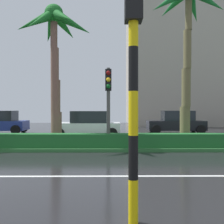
% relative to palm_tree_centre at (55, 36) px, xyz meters
% --- Properties ---
extents(ground_plane, '(90.00, 42.00, 0.10)m').
position_rel_palm_tree_centre_xyz_m(ground_plane, '(-3.22, 1.31, -5.47)').
color(ground_plane, black).
extents(palm_tree_centre, '(3.86, 3.67, 6.80)m').
position_rel_palm_tree_centre_xyz_m(palm_tree_centre, '(0.00, 0.00, 0.00)').
color(palm_tree_centre, brown).
rests_on(palm_tree_centre, median_strip).
extents(palm_tree_centre_right, '(3.75, 3.57, 7.85)m').
position_rel_palm_tree_centre_xyz_m(palm_tree_centre_right, '(6.45, -0.33, 0.88)').
color(palm_tree_centre_right, brown).
rests_on(palm_tree_centre_right, median_strip).
extents(traffic_signal_median_right, '(0.28, 0.43, 3.57)m').
position_rel_palm_tree_centre_xyz_m(traffic_signal_median_right, '(2.63, -1.02, -2.82)').
color(traffic_signal_median_right, '#4C4C47').
rests_on(traffic_signal_median_right, median_strip).
extents(traffic_signal_foreground, '(0.28, 0.43, 4.31)m').
position_rel_palm_tree_centre_xyz_m(traffic_signal_foreground, '(3.08, -8.71, -2.46)').
color(traffic_signal_foreground, yellow).
rests_on(traffic_signal_foreground, ground_plane).
extents(car_in_traffic_third, '(4.30, 2.02, 1.72)m').
position_rel_palm_tree_centre_xyz_m(car_in_traffic_third, '(1.24, 4.37, -4.60)').
color(car_in_traffic_third, white).
rests_on(car_in_traffic_third, ground_plane).
extents(car_in_traffic_fourth, '(4.30, 2.02, 1.72)m').
position_rel_palm_tree_centre_xyz_m(car_in_traffic_fourth, '(7.79, 7.31, -4.60)').
color(car_in_traffic_fourth, black).
rests_on(car_in_traffic_fourth, ground_plane).
extents(building_far_right, '(21.65, 12.47, 16.39)m').
position_rel_palm_tree_centre_xyz_m(building_far_right, '(15.94, 20.23, 2.77)').
color(building_far_right, '#A89E8E').
rests_on(building_far_right, ground_plane).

